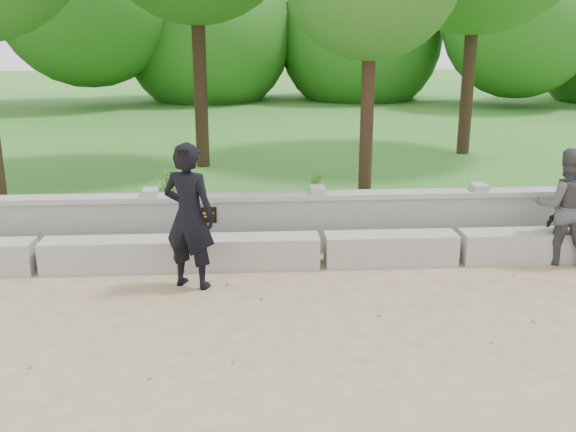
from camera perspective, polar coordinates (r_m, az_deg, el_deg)
The scene contains 8 objects.
ground at distance 7.57m, azimuth -10.69°, elevation -9.65°, with size 80.00×80.00×0.00m, color tan.
lawn at distance 21.03m, azimuth -6.31°, elevation 7.46°, with size 40.00×22.00×0.25m, color #34631E.
concrete_bench at distance 9.23m, azimuth -9.41°, elevation -3.27°, with size 11.90×0.45×0.45m.
parapet_wall at distance 9.82m, azimuth -9.09°, elevation -0.60°, with size 12.50×0.35×0.90m.
man_main at distance 8.35m, azimuth -8.77°, elevation -0.01°, with size 0.83×0.78×1.93m.
visitor_left at distance 9.99m, azimuth 23.36°, elevation 0.79°, with size 0.96×0.83×1.69m.
shrub_b at distance 11.59m, azimuth 2.35°, elevation 2.57°, with size 0.32×0.26×0.58m, color #46882E.
shrub_d at distance 11.89m, azimuth -10.80°, elevation 2.70°, with size 0.34×0.30×0.61m, color #46882E.
Camera 1 is at (0.95, -6.77, 3.26)m, focal length 40.00 mm.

